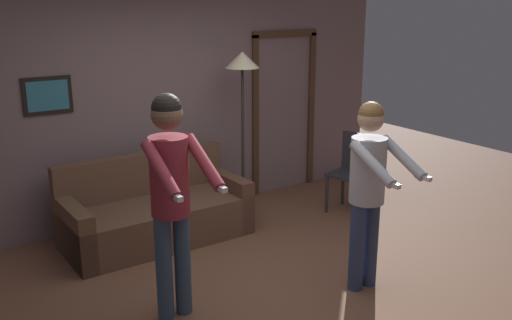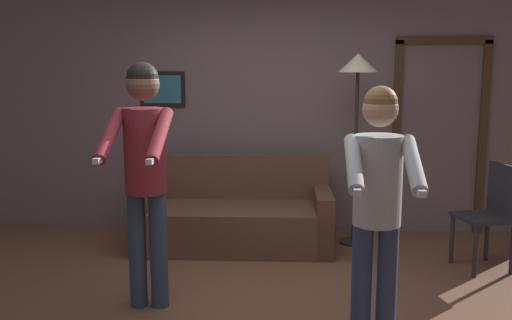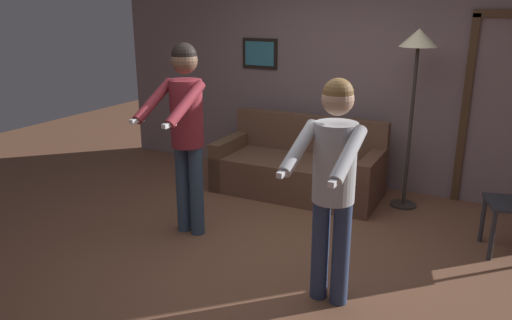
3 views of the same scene
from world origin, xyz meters
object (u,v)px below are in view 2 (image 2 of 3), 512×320
object	(u,v)px
person_standing_right	(378,193)
dining_chair_distant	(492,210)
couch	(234,219)
person_standing_left	(144,160)
torchiere_lamp	(358,81)

from	to	relation	value
person_standing_right	dining_chair_distant	size ratio (longest dim) A/B	1.79
couch	dining_chair_distant	xyz separation A→B (m)	(2.33, -0.50, 0.25)
couch	dining_chair_distant	bearing A→B (deg)	-12.09
dining_chair_distant	person_standing_right	bearing A→B (deg)	-129.70
couch	person_standing_left	bearing A→B (deg)	-108.43
couch	person_standing_right	distance (m)	2.38
torchiere_lamp	person_standing_right	xyz separation A→B (m)	(-0.11, -2.15, -0.63)
person_standing_left	person_standing_right	distance (m)	1.67
person_standing_left	dining_chair_distant	distance (m)	3.05
dining_chair_distant	torchiere_lamp	bearing A→B (deg)	149.87
couch	dining_chair_distant	distance (m)	2.39
couch	person_standing_left	world-z (taller)	person_standing_left
person_standing_right	torchiere_lamp	bearing A→B (deg)	87.14
couch	person_standing_right	xyz separation A→B (m)	(1.09, -1.99, 0.72)
person_standing_right	dining_chair_distant	xyz separation A→B (m)	(1.24, 1.49, -0.47)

